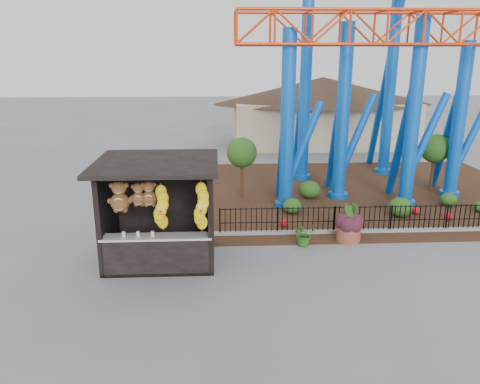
{
  "coord_description": "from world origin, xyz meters",
  "views": [
    {
      "loc": [
        -1.27,
        -12.16,
        6.01
      ],
      "look_at": [
        -0.58,
        1.5,
        2.0
      ],
      "focal_mm": 35.0,
      "sensor_mm": 36.0,
      "label": 1
    }
  ],
  "objects_px": {
    "potted_plant": "(304,234)",
    "roller_coaster": "(367,45)",
    "prize_booth": "(159,214)",
    "terracotta_planter": "(348,233)"
  },
  "relations": [
    {
      "from": "roller_coaster",
      "to": "terracotta_planter",
      "type": "relative_size",
      "value": 13.68
    },
    {
      "from": "prize_booth",
      "to": "potted_plant",
      "type": "bearing_deg",
      "value": 13.32
    },
    {
      "from": "prize_booth",
      "to": "potted_plant",
      "type": "xyz_separation_m",
      "value": [
        4.54,
        1.07,
        -1.13
      ]
    },
    {
      "from": "prize_booth",
      "to": "terracotta_planter",
      "type": "height_order",
      "value": "prize_booth"
    },
    {
      "from": "roller_coaster",
      "to": "terracotta_planter",
      "type": "height_order",
      "value": "roller_coaster"
    },
    {
      "from": "potted_plant",
      "to": "prize_booth",
      "type": "bearing_deg",
      "value": 178.57
    },
    {
      "from": "terracotta_planter",
      "to": "roller_coaster",
      "type": "bearing_deg",
      "value": 71.26
    },
    {
      "from": "potted_plant",
      "to": "roller_coaster",
      "type": "bearing_deg",
      "value": 45.5
    },
    {
      "from": "prize_booth",
      "to": "potted_plant",
      "type": "relative_size",
      "value": 4.3
    },
    {
      "from": "roller_coaster",
      "to": "potted_plant",
      "type": "height_order",
      "value": "roller_coaster"
    }
  ]
}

